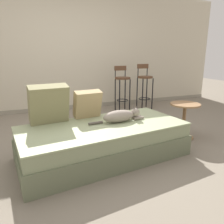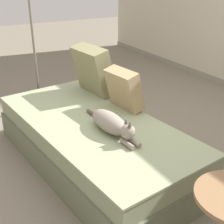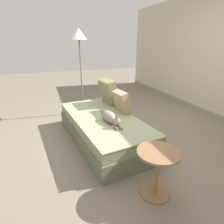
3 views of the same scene
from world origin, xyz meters
TOP-DOWN VIEW (x-y plane):
  - ground_plane at (0.00, 0.00)m, footprint 16.00×16.00m
  - wall_back_panel at (0.00, 2.25)m, footprint 8.00×0.10m
  - wall_baseboard_trim at (0.00, 2.20)m, footprint 8.00×0.02m
  - couch at (0.00, -0.40)m, footprint 2.11×1.18m
  - throw_pillow_corner at (-0.59, -0.10)m, footprint 0.49×0.32m
  - throw_pillow_middle at (-0.09, -0.04)m, footprint 0.38×0.25m
  - cat at (0.25, -0.36)m, footprint 0.75×0.20m
  - bar_stool_near_window at (1.15, 1.61)m, footprint 0.34×0.34m
  - bar_stool_by_doorway at (1.72, 1.61)m, footprint 0.34×0.34m
  - side_table at (1.35, -0.24)m, footprint 0.44×0.44m

SIDE VIEW (x-z plane):
  - ground_plane at x=0.00m, z-range 0.00..0.00m
  - wall_baseboard_trim at x=0.00m, z-range 0.00..0.09m
  - couch at x=0.00m, z-range 0.00..0.42m
  - side_table at x=1.35m, z-range 0.08..0.62m
  - cat at x=0.25m, z-range 0.40..0.59m
  - throw_pillow_middle at x=-0.09m, z-range 0.42..0.80m
  - bar_stool_by_doorway at x=1.72m, z-range 0.10..1.12m
  - bar_stool_near_window at x=1.15m, z-range 0.12..1.11m
  - throw_pillow_corner at x=-0.59m, z-range 0.42..0.91m
  - wall_back_panel at x=0.00m, z-range 0.00..2.60m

